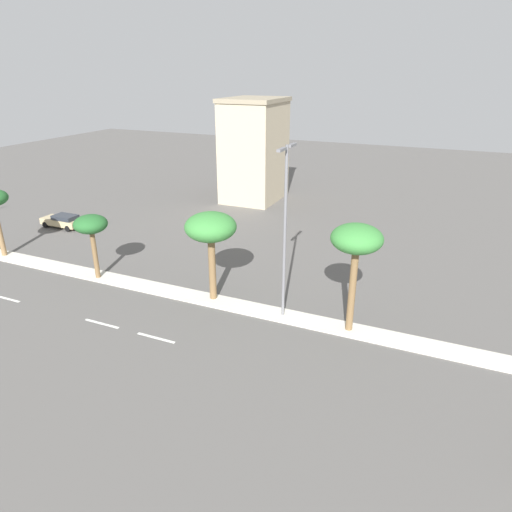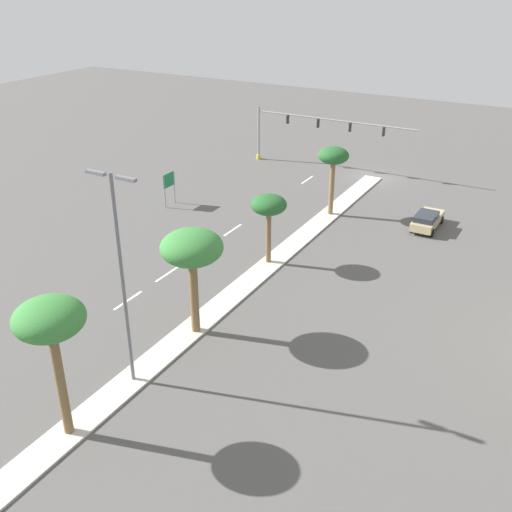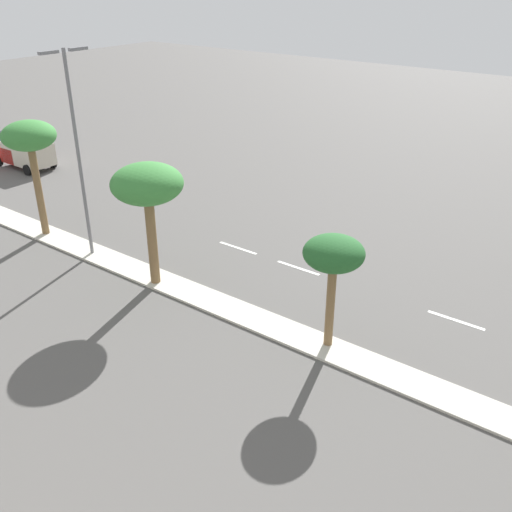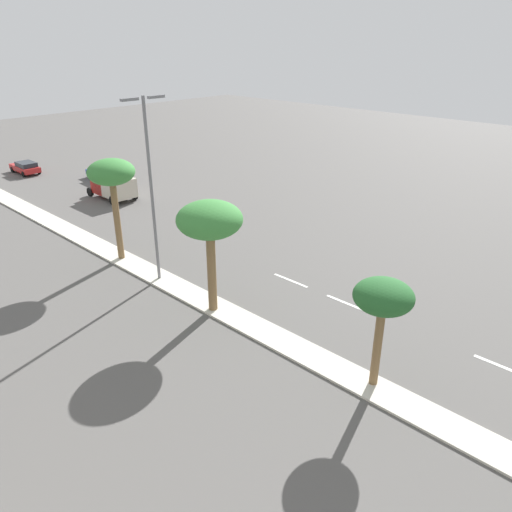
# 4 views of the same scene
# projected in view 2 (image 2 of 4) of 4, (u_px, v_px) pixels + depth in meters

# --- Properties ---
(ground_plane) EXTENTS (160.00, 160.00, 0.00)m
(ground_plane) POSITION_uv_depth(u_px,v_px,m) (159.00, 358.00, 33.84)
(ground_plane) COLOR #565451
(median_curb) EXTENTS (1.80, 94.33, 0.12)m
(median_curb) POSITION_uv_depth(u_px,v_px,m) (9.00, 483.00, 25.61)
(median_curb) COLOR beige
(median_curb) RESTS_ON ground
(lane_stripe_outboard) EXTENTS (0.20, 2.80, 0.01)m
(lane_stripe_outboard) POSITION_uv_depth(u_px,v_px,m) (307.00, 180.00, 61.98)
(lane_stripe_outboard) COLOR silver
(lane_stripe_outboard) RESTS_ON ground
(lane_stripe_left) EXTENTS (0.20, 2.80, 0.01)m
(lane_stripe_left) POSITION_uv_depth(u_px,v_px,m) (267.00, 207.00, 55.03)
(lane_stripe_left) COLOR silver
(lane_stripe_left) RESTS_ON ground
(lane_stripe_near) EXTENTS (0.20, 2.80, 0.01)m
(lane_stripe_near) POSITION_uv_depth(u_px,v_px,m) (233.00, 230.00, 50.20)
(lane_stripe_near) COLOR silver
(lane_stripe_near) RESTS_ON ground
(lane_stripe_right) EXTENTS (0.20, 2.80, 0.01)m
(lane_stripe_right) POSITION_uv_depth(u_px,v_px,m) (168.00, 274.00, 43.07)
(lane_stripe_right) COLOR silver
(lane_stripe_right) RESTS_ON ground
(lane_stripe_mid) EXTENTS (0.20, 2.80, 0.01)m
(lane_stripe_mid) POSITION_uv_depth(u_px,v_px,m) (128.00, 300.00, 39.65)
(lane_stripe_mid) COLOR silver
(lane_stripe_mid) RESTS_ON ground
(traffic_signal_gantry) EXTENTS (18.38, 0.53, 6.11)m
(traffic_signal_gantry) POSITION_uv_depth(u_px,v_px,m) (302.00, 130.00, 64.52)
(traffic_signal_gantry) COLOR gray
(traffic_signal_gantry) RESTS_ON ground
(directional_road_sign) EXTENTS (0.10, 1.61, 3.12)m
(directional_road_sign) POSITION_uv_depth(u_px,v_px,m) (169.00, 182.00, 54.45)
(directional_road_sign) COLOR gray
(directional_road_sign) RESTS_ON ground
(palm_tree_front) EXTENTS (2.66, 2.66, 6.10)m
(palm_tree_front) POSITION_uv_depth(u_px,v_px,m) (333.00, 158.00, 50.98)
(palm_tree_front) COLOR olive
(palm_tree_front) RESTS_ON median_curb
(palm_tree_outboard) EXTENTS (2.62, 2.62, 5.28)m
(palm_tree_outboard) POSITION_uv_depth(u_px,v_px,m) (269.00, 207.00, 42.70)
(palm_tree_outboard) COLOR brown
(palm_tree_outboard) RESTS_ON median_curb
(palm_tree_inboard) EXTENTS (3.66, 3.66, 6.58)m
(palm_tree_inboard) POSITION_uv_depth(u_px,v_px,m) (192.00, 250.00, 33.86)
(palm_tree_inboard) COLOR brown
(palm_tree_inboard) RESTS_ON median_curb
(palm_tree_leading) EXTENTS (3.19, 3.19, 7.20)m
(palm_tree_leading) POSITION_uv_depth(u_px,v_px,m) (50.00, 323.00, 25.69)
(palm_tree_leading) COLOR brown
(palm_tree_leading) RESTS_ON median_curb
(street_lamp_trailing) EXTENTS (2.90, 0.24, 11.58)m
(street_lamp_trailing) POSITION_uv_depth(u_px,v_px,m) (121.00, 269.00, 29.05)
(street_lamp_trailing) COLOR slate
(street_lamp_trailing) RESTS_ON median_curb
(sedan_tan_left) EXTENTS (1.94, 4.60, 1.44)m
(sedan_tan_left) POSITION_uv_depth(u_px,v_px,m) (427.00, 220.00, 50.25)
(sedan_tan_left) COLOR tan
(sedan_tan_left) RESTS_ON ground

